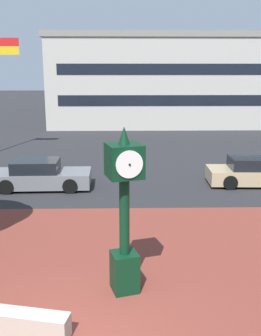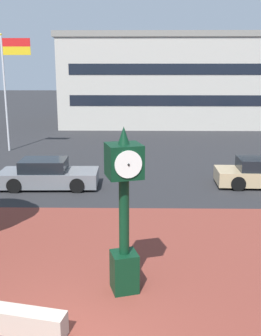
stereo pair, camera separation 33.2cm
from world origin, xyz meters
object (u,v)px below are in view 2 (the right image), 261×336
(car_street_near, at_px, (48,175))
(civic_building, at_px, (180,80))
(flagpole_primary, at_px, (8,81))
(street_clock, at_px, (124,209))

(car_street_near, xyz_separation_m, civic_building, (8.10, 22.76, 3.59))
(flagpole_primary, bearing_deg, street_clock, -65.09)
(flagpole_primary, bearing_deg, civic_building, 49.86)
(flagpole_primary, relative_size, civic_building, 0.32)
(street_clock, xyz_separation_m, car_street_near, (-3.68, 8.52, -1.46))
(street_clock, xyz_separation_m, civic_building, (4.42, 31.28, 2.12))
(car_street_near, bearing_deg, flagpole_primary, -154.95)
(car_street_near, distance_m, flagpole_primary, 10.03)
(car_street_near, height_order, civic_building, civic_building)
(street_clock, xyz_separation_m, flagpole_primary, (-7.80, 16.79, 2.44))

